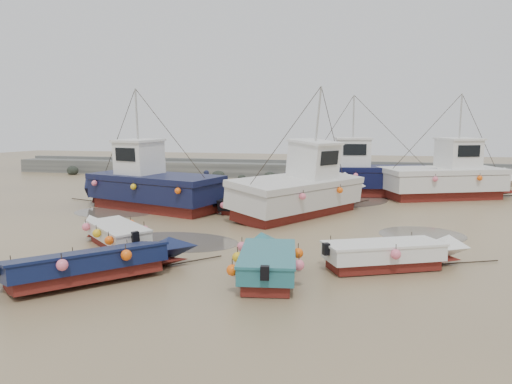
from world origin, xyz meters
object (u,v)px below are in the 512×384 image
cabin_boat_2 (358,175)px  cabin_boat_3 (451,176)px  cabin_boat_0 (146,184)px  person (206,202)px  dinghy_0 (115,231)px  dinghy_3 (394,251)px  dinghy_1 (98,261)px  dinghy_4 (252,204)px  dinghy_2 (268,258)px  cabin_boat_1 (304,188)px

cabin_boat_2 → cabin_boat_3: same height
cabin_boat_0 → person: (2.10, 3.24, -1.32)m
dinghy_0 → dinghy_3: 9.78m
dinghy_1 → cabin_boat_0: cabin_boat_0 is taller
dinghy_4 → person: 5.20m
dinghy_1 → cabin_boat_0: bearing=150.4°
person → cabin_boat_3: bearing=178.7°
cabin_boat_2 → cabin_boat_3: (5.51, 0.28, 0.02)m
dinghy_2 → dinghy_4: same height
cabin_boat_1 → cabin_boat_3: 11.04m
dinghy_0 → dinghy_2: (6.29, -2.17, 0.00)m
dinghy_2 → cabin_boat_1: size_ratio=0.54×
dinghy_3 → dinghy_4: size_ratio=0.88×
dinghy_1 → person: size_ratio=3.15×
cabin_boat_1 → dinghy_3: bearing=-36.3°
dinghy_3 → person: 15.51m
dinghy_1 → cabin_boat_2: (5.71, 19.84, 0.78)m
dinghy_4 → cabin_boat_0: (-5.89, 0.28, 0.78)m
dinghy_2 → cabin_boat_0: cabin_boat_0 is taller
dinghy_4 → cabin_boat_1: cabin_boat_1 is taller
cabin_boat_0 → cabin_boat_2: (10.34, 8.36, -0.00)m
cabin_boat_0 → dinghy_4: bearing=-75.1°
dinghy_2 → dinghy_4: (-3.30, 9.68, -0.01)m
person → dinghy_0: bearing=71.5°
dinghy_4 → cabin_boat_0: size_ratio=0.58×
cabin_boat_1 → cabin_boat_3: same height
dinghy_1 → dinghy_3: bearing=61.3°
dinghy_0 → person: (-0.80, 11.03, -0.55)m
dinghy_1 → cabin_boat_0: 12.41m
dinghy_0 → dinghy_4: bearing=18.3°
person → cabin_boat_1: bearing=134.0°
dinghy_4 → cabin_boat_2: bearing=-18.5°
cabin_boat_2 → cabin_boat_1: bearing=153.1°
dinghy_3 → cabin_boat_0: bearing=-150.3°
dinghy_3 → cabin_boat_2: 16.63m
dinghy_0 → dinghy_1: bearing=-114.9°
dinghy_0 → cabin_boat_0: 8.35m
dinghy_4 → person: dinghy_4 is taller
dinghy_1 → dinghy_0: bearing=153.5°
dinghy_4 → person: size_ratio=3.35×
cabin_boat_2 → cabin_boat_3: size_ratio=1.10×
dinghy_3 → dinghy_4: bearing=-166.8°
cabin_boat_1 → person: cabin_boat_1 is taller
dinghy_2 → cabin_boat_1: bearing=83.0°
dinghy_4 → dinghy_3: bearing=-130.3°
cabin_boat_3 → cabin_boat_0: bearing=-88.2°
cabin_boat_1 → cabin_boat_2: same height
dinghy_1 → person: 14.95m
dinghy_2 → dinghy_3: bearing=16.2°
cabin_boat_0 → person: size_ratio=5.76×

